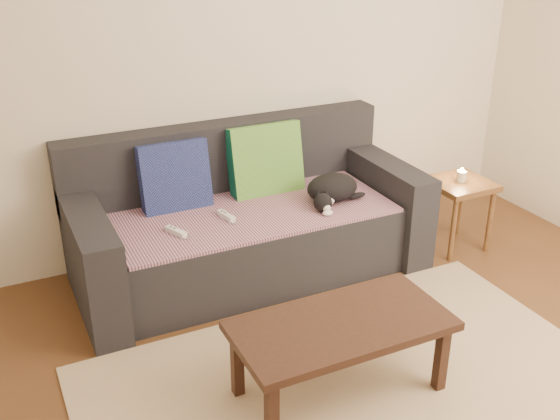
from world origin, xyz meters
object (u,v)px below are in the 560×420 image
Objects in this scene: sofa at (247,224)px; cat at (332,189)px; wii_remote_a at (176,232)px; side_table at (459,193)px; coffee_table at (341,331)px; wii_remote_b at (226,216)px.

sofa reaches higher than cat.
cat is at bearing -112.71° from wii_remote_a.
side_table is (1.37, -0.32, 0.08)m from sofa.
cat is 1.24m from coffee_table.
wii_remote_b is at bearing -145.04° from sofa.
wii_remote_a is at bearing 91.44° from wii_remote_b.
coffee_table is at bearing 174.37° from wii_remote_b.
sofa is 1.41m from side_table.
coffee_table is at bearing 178.17° from wii_remote_a.
wii_remote_b is at bearing -101.35° from wii_remote_a.
side_table is (0.88, -0.14, -0.13)m from cat.
wii_remote_a is at bearing 173.43° from cat.
sofa is 14.00× the size of wii_remote_b.
cat is 0.68m from wii_remote_b.
cat is at bearing -105.50° from wii_remote_b.
coffee_table is (0.43, -1.07, -0.11)m from wii_remote_a.
cat is 0.40× the size of coffee_table.
sofa is 14.00× the size of wii_remote_a.
cat is at bearing -19.96° from sofa.
cat is 1.00m from wii_remote_a.
cat is 0.84× the size of side_table.
coffee_table is (-1.45, -0.94, -0.04)m from side_table.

